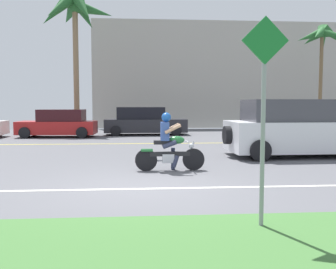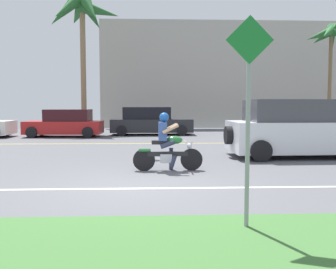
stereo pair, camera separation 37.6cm
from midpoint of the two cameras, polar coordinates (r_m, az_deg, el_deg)
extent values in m
cube|color=#545459|center=(10.75, -4.69, -4.56)|extent=(56.00, 30.00, 0.04)
cube|color=silver|center=(7.65, -4.81, -8.13)|extent=(50.40, 0.12, 0.01)
cube|color=yellow|center=(16.26, -4.59, -1.36)|extent=(50.40, 0.12, 0.01)
cylinder|color=black|center=(9.69, 2.75, -3.76)|extent=(0.56, 0.09, 0.56)
cylinder|color=black|center=(9.60, -4.44, -3.86)|extent=(0.56, 0.09, 0.56)
cylinder|color=#B7BAC1|center=(9.65, 2.20, -2.42)|extent=(0.25, 0.05, 0.49)
cube|color=black|center=(9.60, -0.83, -2.94)|extent=(1.02, 0.11, 0.11)
cube|color=#B7BAC1|center=(9.62, -1.11, -3.60)|extent=(0.30, 0.19, 0.22)
ellipsoid|color=#236B33|center=(9.58, 0.17, -0.83)|extent=(0.41, 0.22, 0.20)
cube|color=black|center=(9.56, -1.94, -1.18)|extent=(0.45, 0.21, 0.09)
cube|color=#236B33|center=(9.56, -4.34, -2.37)|extent=(0.30, 0.15, 0.06)
cylinder|color=#B7BAC1|center=(9.61, 1.77, -1.06)|extent=(0.04, 0.58, 0.03)
sphere|color=#B7BAC1|center=(9.64, 2.43, -1.72)|extent=(0.13, 0.13, 0.13)
cylinder|color=#B7BAC1|center=(9.72, -2.41, -3.90)|extent=(0.47, 0.07, 0.07)
cube|color=#334C8C|center=(9.54, -1.61, 0.49)|extent=(0.21, 0.30, 0.47)
sphere|color=#194C9E|center=(9.52, -1.39, 2.61)|extent=(0.24, 0.24, 0.24)
cylinder|color=#2D334C|center=(9.48, -0.90, -1.51)|extent=(0.38, 0.13, 0.23)
cylinder|color=#2D334C|center=(9.67, -0.98, -1.39)|extent=(0.38, 0.13, 0.23)
cylinder|color=#2D334C|center=(9.76, -0.34, -3.67)|extent=(0.10, 0.10, 0.57)
cylinder|color=#2D334C|center=(9.53, 0.01, -4.07)|extent=(0.19, 0.11, 0.31)
cylinder|color=tan|center=(9.36, -0.40, 0.84)|extent=(0.42, 0.09, 0.26)
cylinder|color=tan|center=(9.73, -0.59, 0.99)|extent=(0.42, 0.09, 0.26)
cube|color=silver|center=(12.95, 18.42, -0.21)|extent=(4.65, 2.07, 0.96)
cube|color=#414147|center=(12.88, 18.13, 3.47)|extent=(3.35, 1.77, 0.70)
cylinder|color=black|center=(11.47, 12.79, -2.37)|extent=(0.64, 0.23, 0.64)
cylinder|color=black|center=(13.35, 10.12, -1.36)|extent=(0.64, 0.23, 0.64)
cylinder|color=black|center=(14.60, 22.76, -1.14)|extent=(0.64, 0.23, 0.64)
cylinder|color=black|center=(12.17, 8.03, -0.08)|extent=(0.21, 0.58, 0.58)
cube|color=#AD1E1E|center=(20.37, -16.82, 1.00)|extent=(3.97, 1.77, 0.66)
cube|color=#351116|center=(20.28, -16.23, 2.79)|extent=(2.32, 1.48, 0.61)
cylinder|color=black|center=(20.85, -12.51, 0.61)|extent=(0.57, 0.20, 0.56)
cylinder|color=black|center=(21.55, -19.87, 0.57)|extent=(0.57, 0.20, 0.56)
cylinder|color=black|center=(19.28, -13.39, 0.28)|extent=(0.57, 0.20, 0.56)
cylinder|color=black|center=(20.03, -21.29, 0.25)|extent=(0.57, 0.20, 0.56)
cube|color=#232328|center=(20.97, -3.89, 1.37)|extent=(4.49, 1.73, 0.71)
cube|color=black|center=(20.94, -4.64, 3.23)|extent=(2.61, 1.47, 0.66)
cylinder|color=black|center=(20.18, -8.41, 0.54)|extent=(0.56, 0.19, 0.56)
cylinder|color=black|center=(20.25, 0.72, 0.61)|extent=(0.56, 0.19, 0.56)
cylinder|color=black|center=(21.85, -8.16, 0.85)|extent=(0.56, 0.19, 0.56)
cylinder|color=black|center=(21.92, 0.27, 0.91)|extent=(0.56, 0.19, 0.56)
cylinder|color=brown|center=(25.82, 21.60, 7.29)|extent=(0.22, 0.22, 6.10)
sphere|color=#235B28|center=(26.16, 21.80, 13.97)|extent=(0.57, 0.57, 0.57)
cone|color=#235B28|center=(26.40, 23.33, 13.43)|extent=(1.71, 0.74, 1.47)
cone|color=#235B28|center=(26.86, 21.92, 13.32)|extent=(1.30, 1.63, 1.61)
cone|color=#235B28|center=(26.65, 20.62, 13.42)|extent=(1.14, 1.84, 1.12)
cone|color=#235B28|center=(25.87, 20.22, 13.71)|extent=(1.79, 0.72, 1.10)
cone|color=#235B28|center=(25.43, 21.33, 13.85)|extent=(1.60, 1.70, 1.11)
cone|color=#235B28|center=(25.79, 23.27, 13.65)|extent=(1.50, 1.76, 1.07)
cylinder|color=#846B4C|center=(23.03, -14.13, 9.39)|extent=(0.31, 0.31, 7.34)
sphere|color=#235B28|center=(23.63, -14.31, 18.29)|extent=(0.82, 0.82, 0.82)
cone|color=#235B28|center=(23.51, -11.71, 17.77)|extent=(2.44, 1.01, 1.29)
cone|color=#235B28|center=(24.41, -12.94, 17.25)|extent=(1.65, 2.44, 1.98)
cone|color=#235B28|center=(24.53, -14.95, 17.15)|extent=(1.75, 2.52, 1.45)
cone|color=#235B28|center=(23.82, -16.79, 17.49)|extent=(2.25, 0.96, 2.14)
cone|color=#235B28|center=(22.94, -16.32, 18.02)|extent=(2.08, 2.29, 2.00)
cone|color=#235B28|center=(22.67, -13.26, 18.25)|extent=(1.88, 2.30, 2.12)
cylinder|color=gray|center=(5.13, 12.02, -1.69)|extent=(0.06, 0.06, 2.27)
cube|color=#19722D|center=(5.14, 12.34, 13.68)|extent=(0.62, 0.03, 0.62)
cube|color=#A8A399|center=(29.42, 8.50, 8.60)|extent=(19.85, 4.00, 7.54)
camera|label=1|loc=(0.19, -90.97, -0.08)|focal=40.49mm
camera|label=2|loc=(0.19, 89.03, 0.08)|focal=40.49mm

